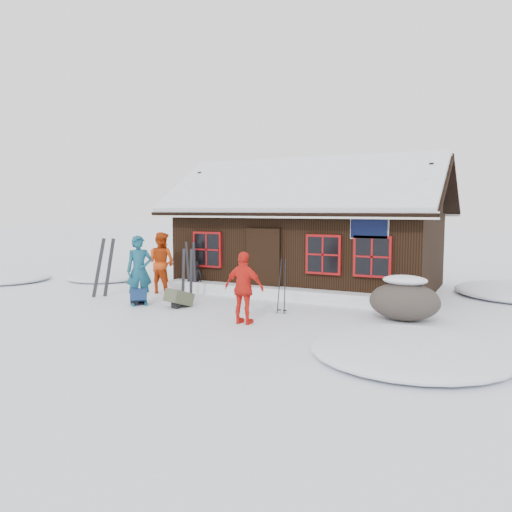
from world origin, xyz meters
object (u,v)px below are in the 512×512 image
object	(u,v)px
boulder	(404,300)
backpack_olive	(179,301)
skier_orange_left	(161,263)
skier_crouched	(195,276)
skier_teal	(139,271)
ski_poles	(282,287)
skier_orange_right	(244,288)
ski_pair_left	(104,268)
backpack_blue	(139,299)

from	to	relation	value
boulder	backpack_olive	bearing A→B (deg)	-169.05
skier_orange_left	backpack_olive	bearing A→B (deg)	139.23
skier_crouched	backpack_olive	bearing A→B (deg)	-77.24
skier_teal	ski_poles	xyz separation A→B (m)	(3.91, 0.81, -0.29)
skier_orange_left	skier_orange_right	world-z (taller)	skier_orange_left
ski_pair_left	ski_poles	xyz separation A→B (m)	(5.77, 0.20, -0.19)
skier_orange_right	skier_crouched	world-z (taller)	skier_orange_right
skier_orange_right	skier_orange_left	bearing A→B (deg)	-30.87
skier_orange_left	ski_pair_left	bearing A→B (deg)	50.46
ski_pair_left	backpack_olive	bearing A→B (deg)	-40.43
boulder	backpack_blue	size ratio (longest dim) A/B	2.78
boulder	ski_pair_left	distance (m)	8.74
skier_orange_right	backpack_blue	xyz separation A→B (m)	(-3.72, 0.74, -0.68)
boulder	skier_crouched	bearing A→B (deg)	169.67
skier_teal	skier_crouched	world-z (taller)	skier_teal
skier_crouched	backpack_blue	distance (m)	2.57
skier_crouched	ski_poles	world-z (taller)	ski_poles
boulder	ski_poles	world-z (taller)	ski_poles
skier_teal	backpack_olive	world-z (taller)	skier_teal
skier_crouched	boulder	distance (m)	6.88
backpack_olive	skier_teal	bearing A→B (deg)	-152.48
boulder	backpack_blue	xyz separation A→B (m)	(-6.95, -1.31, -0.33)
boulder	backpack_olive	xyz separation A→B (m)	(-5.72, -1.11, -0.31)
skier_teal	backpack_blue	size ratio (longest dim) A/B	3.23
skier_crouched	ski_poles	size ratio (longest dim) A/B	0.70
skier_crouched	skier_orange_left	bearing A→B (deg)	-150.03
skier_teal	ski_pair_left	size ratio (longest dim) A/B	1.05
ski_poles	backpack_blue	size ratio (longest dim) A/B	2.40
skier_orange_left	ski_pair_left	distance (m)	1.74
skier_orange_left	ski_poles	xyz separation A→B (m)	(4.64, -1.12, -0.28)
boulder	skier_orange_right	bearing A→B (deg)	-147.64
boulder	skier_teal	bearing A→B (deg)	-168.49
skier_crouched	ski_poles	distance (m)	4.26
skier_orange_right	backpack_olive	size ratio (longest dim) A/B	2.58
skier_orange_right	ski_poles	size ratio (longest dim) A/B	1.17
skier_orange_right	ski_poles	xyz separation A→B (m)	(0.31, 1.46, -0.16)
skier_crouched	ski_pair_left	xyz separation A→B (m)	(-1.93, -2.02, 0.37)
skier_orange_left	skier_crouched	bearing A→B (deg)	-137.66
skier_orange_left	skier_orange_right	distance (m)	5.05
skier_crouched	boulder	xyz separation A→B (m)	(6.77, -1.23, -0.01)
skier_orange_right	boulder	distance (m)	3.84
boulder	ski_poles	bearing A→B (deg)	-168.77
backpack_blue	backpack_olive	bearing A→B (deg)	-30.61
skier_orange_left	skier_crouched	xyz separation A→B (m)	(0.79, 0.70, -0.46)
skier_orange_left	skier_crouched	size ratio (longest dim) A/B	1.93
ski_pair_left	ski_poles	size ratio (longest dim) A/B	1.28
skier_orange_left	boulder	world-z (taller)	skier_orange_left
backpack_olive	skier_orange_right	bearing A→B (deg)	-7.49
skier_teal	skier_orange_right	world-z (taller)	skier_teal
skier_teal	skier_orange_right	distance (m)	3.66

